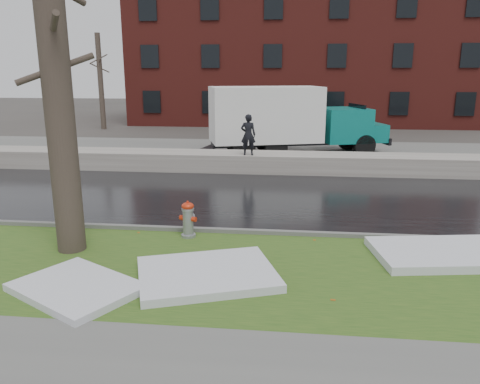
# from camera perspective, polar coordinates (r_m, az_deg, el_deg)

# --- Properties ---
(ground) EXTENTS (120.00, 120.00, 0.00)m
(ground) POSITION_cam_1_polar(r_m,az_deg,el_deg) (10.79, -0.63, -6.98)
(ground) COLOR #47423D
(ground) RESTS_ON ground
(verge) EXTENTS (60.00, 4.50, 0.04)m
(verge) POSITION_cam_1_polar(r_m,az_deg,el_deg) (9.63, -1.53, -9.56)
(verge) COLOR #294F1A
(verge) RESTS_ON ground
(road) EXTENTS (60.00, 7.00, 0.03)m
(road) POSITION_cam_1_polar(r_m,az_deg,el_deg) (15.04, 1.41, -0.68)
(road) COLOR black
(road) RESTS_ON ground
(parking_lot) EXTENTS (60.00, 9.00, 0.03)m
(parking_lot) POSITION_cam_1_polar(r_m,az_deg,el_deg) (23.33, 3.19, 4.74)
(parking_lot) COLOR slate
(parking_lot) RESTS_ON ground
(curb) EXTENTS (60.00, 0.15, 0.14)m
(curb) POSITION_cam_1_polar(r_m,az_deg,el_deg) (11.69, -0.05, -4.88)
(curb) COLOR slate
(curb) RESTS_ON ground
(snowbank) EXTENTS (60.00, 1.60, 0.75)m
(snowbank) POSITION_cam_1_polar(r_m,az_deg,el_deg) (19.04, 2.49, 3.65)
(snowbank) COLOR #ADA89E
(snowbank) RESTS_ON ground
(brick_building) EXTENTS (26.00, 12.00, 10.00)m
(brick_building) POSITION_cam_1_polar(r_m,az_deg,el_deg) (39.99, 7.66, 15.85)
(brick_building) COLOR maroon
(brick_building) RESTS_ON ground
(bg_tree_left) EXTENTS (1.40, 1.62, 6.50)m
(bg_tree_left) POSITION_cam_1_polar(r_m,az_deg,el_deg) (34.59, -16.64, 12.86)
(bg_tree_left) COLOR brown
(bg_tree_left) RESTS_ON ground
(bg_tree_center) EXTENTS (1.40, 1.62, 6.50)m
(bg_tree_center) POSITION_cam_1_polar(r_m,az_deg,el_deg) (36.69, -5.24, 13.44)
(bg_tree_center) COLOR brown
(bg_tree_center) RESTS_ON ground
(fire_hydrant) EXTENTS (0.45, 0.42, 0.90)m
(fire_hydrant) POSITION_cam_1_polar(r_m,az_deg,el_deg) (11.37, -6.34, -3.14)
(fire_hydrant) COLOR #919398
(fire_hydrant) RESTS_ON verge
(tree) EXTENTS (1.46, 1.66, 7.69)m
(tree) POSITION_cam_1_polar(r_m,az_deg,el_deg) (10.64, -21.55, 13.34)
(tree) COLOR brown
(tree) RESTS_ON verge
(box_truck) EXTENTS (9.86, 4.57, 3.28)m
(box_truck) POSITION_cam_1_polar(r_m,az_deg,el_deg) (22.69, 5.70, 8.80)
(box_truck) COLOR black
(box_truck) RESTS_ON ground
(worker) EXTENTS (0.60, 0.40, 1.61)m
(worker) POSITION_cam_1_polar(r_m,az_deg,el_deg) (18.39, 1.00, 6.99)
(worker) COLOR black
(worker) RESTS_ON snowbank
(snow_patch_near) EXTENTS (3.12, 2.76, 0.16)m
(snow_patch_near) POSITION_cam_1_polar(r_m,az_deg,el_deg) (9.27, -4.06, -9.92)
(snow_patch_near) COLOR silver
(snow_patch_near) RESTS_ON verge
(snow_patch_far) EXTENTS (2.71, 2.49, 0.14)m
(snow_patch_far) POSITION_cam_1_polar(r_m,az_deg,el_deg) (9.22, -19.30, -10.96)
(snow_patch_far) COLOR silver
(snow_patch_far) RESTS_ON verge
(snow_patch_side) EXTENTS (3.04, 2.20, 0.18)m
(snow_patch_side) POSITION_cam_1_polar(r_m,az_deg,el_deg) (11.08, 23.25, -6.90)
(snow_patch_side) COLOR silver
(snow_patch_side) RESTS_ON verge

